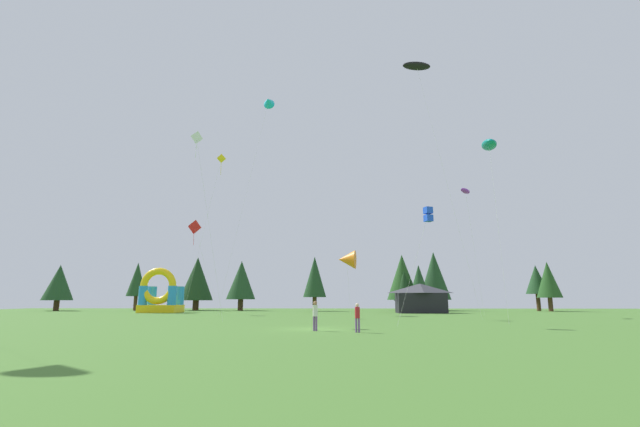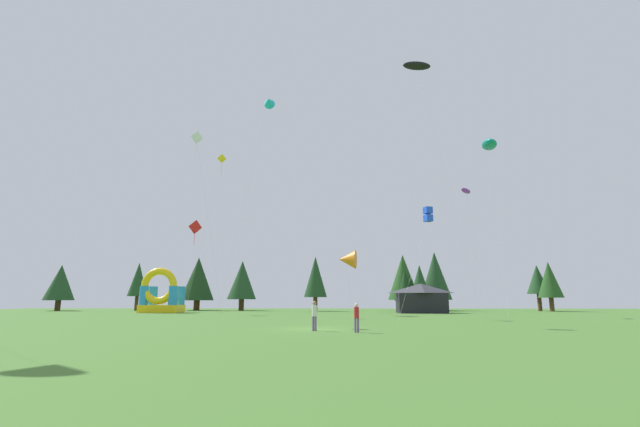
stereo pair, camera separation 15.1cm
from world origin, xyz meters
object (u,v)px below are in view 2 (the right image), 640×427
person_midfield (314,313)px  kite_yellow_diamond (221,162)px  kite_white_diamond (197,141)px  kite_blue_box (428,214)px  kite_teal_parafoil (489,145)px  kite_purple_parafoil (466,191)px  inflatable_yellow_castle (161,297)px  festival_tent (421,298)px  kite_red_diamond (195,228)px  person_near_camera (357,315)px  kite_cyan_delta (269,102)px  kite_black_parafoil (417,66)px  kite_orange_delta (347,260)px

person_midfield → kite_yellow_diamond: bearing=-30.2°
kite_white_diamond → kite_blue_box: kite_white_diamond is taller
kite_teal_parafoil → person_midfield: (-14.92, -9.88, -14.20)m
kite_teal_parafoil → kite_blue_box: size_ratio=1.82×
kite_purple_parafoil → inflatable_yellow_castle: size_ratio=2.43×
person_midfield → festival_tent: size_ratio=0.27×
kite_red_diamond → person_near_camera: kite_red_diamond is taller
kite_purple_parafoil → inflatable_yellow_castle: kite_purple_parafoil is taller
kite_teal_parafoil → kite_cyan_delta: 29.49m
kite_black_parafoil → kite_white_diamond: kite_black_parafoil is taller
kite_teal_parafoil → person_midfield: kite_teal_parafoil is taller
kite_black_parafoil → inflatable_yellow_castle: kite_black_parafoil is taller
kite_yellow_diamond → kite_white_diamond: size_ratio=1.20×
person_midfield → inflatable_yellow_castle: inflatable_yellow_castle is taller
person_midfield → festival_tent: (12.95, 33.97, 0.92)m
kite_orange_delta → kite_purple_parafoil: size_ratio=0.51×
festival_tent → kite_cyan_delta: bearing=-157.0°
kite_red_diamond → person_near_camera: size_ratio=7.07×
kite_yellow_diamond → inflatable_yellow_castle: kite_yellow_diamond is taller
kite_teal_parafoil → kite_purple_parafoil: 14.34m
kite_yellow_diamond → kite_cyan_delta: 10.02m
kite_black_parafoil → kite_red_diamond: size_ratio=2.24×
kite_black_parafoil → person_midfield: bearing=-123.8°
person_near_camera → kite_yellow_diamond: bearing=-55.6°
person_midfield → kite_black_parafoil: bearing=-91.5°
kite_orange_delta → inflatable_yellow_castle: size_ratio=1.25×
person_near_camera → festival_tent: (10.43, 35.18, 0.99)m
kite_teal_parafoil → kite_cyan_delta: bearing=145.0°
kite_teal_parafoil → kite_purple_parafoil: bearing=82.0°
kite_blue_box → kite_red_diamond: bearing=137.4°
kite_red_diamond → kite_blue_box: bearing=-42.6°
kite_orange_delta → person_midfield: kite_orange_delta is taller
kite_purple_parafoil → person_midfield: bearing=-125.1°
kite_red_diamond → inflatable_yellow_castle: size_ratio=1.91×
inflatable_yellow_castle → festival_tent: size_ratio=0.95×
kite_white_diamond → kite_blue_box: (19.26, -3.57, -7.46)m
kite_yellow_diamond → kite_cyan_delta: size_ratio=0.70×
kite_red_diamond → person_midfield: size_ratio=6.63×
kite_purple_parafoil → kite_red_diamond: (-34.14, 4.92, -3.46)m
kite_blue_box → festival_tent: 29.51m
kite_teal_parafoil → kite_blue_box: (-6.59, -4.38, -7.06)m
kite_red_diamond → kite_black_parafoil: bearing=-27.7°
kite_teal_parafoil → kite_purple_parafoil: size_ratio=1.07×
kite_purple_parafoil → inflatable_yellow_castle: bearing=165.5°
kite_red_diamond → inflatable_yellow_castle: kite_red_diamond is taller
kite_blue_box → person_midfield: kite_blue_box is taller
festival_tent → kite_red_diamond: bearing=-170.6°
kite_black_parafoil → kite_cyan_delta: 20.18m
kite_orange_delta → kite_teal_parafoil: bearing=-52.0°
kite_white_diamond → person_near_camera: (13.44, -10.27, -14.66)m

